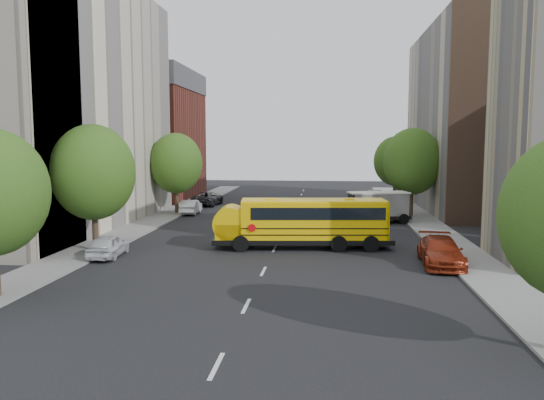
% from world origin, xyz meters
% --- Properties ---
extents(ground, '(120.00, 120.00, 0.00)m').
position_xyz_m(ground, '(0.00, 0.00, 0.00)').
color(ground, black).
rests_on(ground, ground).
extents(sidewalk_left, '(3.00, 80.00, 0.12)m').
position_xyz_m(sidewalk_left, '(-11.50, 5.00, 0.06)').
color(sidewalk_left, slate).
rests_on(sidewalk_left, ground).
extents(sidewalk_right, '(3.00, 80.00, 0.12)m').
position_xyz_m(sidewalk_right, '(11.50, 5.00, 0.06)').
color(sidewalk_right, slate).
rests_on(sidewalk_right, ground).
extents(lane_markings, '(0.15, 64.00, 0.01)m').
position_xyz_m(lane_markings, '(0.00, 10.00, 0.01)').
color(lane_markings, silver).
rests_on(lane_markings, ground).
extents(building_left_cream, '(10.00, 26.00, 20.00)m').
position_xyz_m(building_left_cream, '(-18.00, 6.00, 10.00)').
color(building_left_cream, beige).
rests_on(building_left_cream, ground).
extents(building_left_redbrick, '(10.00, 15.00, 13.00)m').
position_xyz_m(building_left_redbrick, '(-18.00, 28.00, 6.50)').
color(building_left_redbrick, maroon).
rests_on(building_left_redbrick, ground).
extents(building_right_far, '(10.00, 22.00, 18.00)m').
position_xyz_m(building_right_far, '(18.00, 20.00, 9.00)').
color(building_right_far, '#B3A58B').
rests_on(building_right_far, ground).
extents(building_right_sidewall, '(10.10, 0.30, 18.00)m').
position_xyz_m(building_right_sidewall, '(18.00, 9.00, 9.00)').
color(building_right_sidewall, brown).
rests_on(building_right_sidewall, ground).
extents(street_tree_1, '(5.12, 5.12, 7.90)m').
position_xyz_m(street_tree_1, '(-11.00, -4.00, 4.95)').
color(street_tree_1, '#38281C').
rests_on(street_tree_1, ground).
extents(street_tree_2, '(4.99, 4.99, 7.71)m').
position_xyz_m(street_tree_2, '(-11.00, 14.00, 4.83)').
color(street_tree_2, '#38281C').
rests_on(street_tree_2, ground).
extents(street_tree_4, '(5.25, 5.25, 8.10)m').
position_xyz_m(street_tree_4, '(11.00, 14.00, 5.08)').
color(street_tree_4, '#38281C').
rests_on(street_tree_4, ground).
extents(street_tree_5, '(4.86, 4.86, 7.51)m').
position_xyz_m(street_tree_5, '(11.00, 26.00, 4.70)').
color(street_tree_5, '#38281C').
rests_on(street_tree_5, ground).
extents(school_bus, '(11.64, 3.77, 3.23)m').
position_xyz_m(school_bus, '(1.65, -1.52, 1.80)').
color(school_bus, black).
rests_on(school_bus, ground).
extents(safari_truck, '(6.50, 3.67, 2.64)m').
position_xyz_m(safari_truck, '(7.21, 9.85, 1.40)').
color(safari_truck, black).
rests_on(safari_truck, ground).
extents(parked_car_0, '(1.92, 4.14, 1.37)m').
position_xyz_m(parked_car_0, '(-9.60, -5.38, 0.69)').
color(parked_car_0, silver).
rests_on(parked_car_0, ground).
extents(parked_car_1, '(1.66, 4.21, 1.36)m').
position_xyz_m(parked_car_1, '(-9.60, 13.92, 0.68)').
color(parked_car_1, silver).
rests_on(parked_car_1, ground).
extents(parked_car_2, '(2.81, 5.50, 1.49)m').
position_xyz_m(parked_car_2, '(-9.60, 21.12, 0.74)').
color(parked_car_2, black).
rests_on(parked_car_2, ground).
extents(parked_car_3, '(2.43, 5.41, 1.54)m').
position_xyz_m(parked_car_3, '(9.60, -5.57, 0.77)').
color(parked_car_3, maroon).
rests_on(parked_car_3, ground).
extents(parked_car_4, '(2.25, 4.64, 1.53)m').
position_xyz_m(parked_car_4, '(8.80, 16.19, 0.76)').
color(parked_car_4, '#313F56').
rests_on(parked_car_4, ground).
extents(parked_car_5, '(1.72, 4.28, 1.38)m').
position_xyz_m(parked_car_5, '(8.80, 25.69, 0.69)').
color(parked_car_5, gray).
rests_on(parked_car_5, ground).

